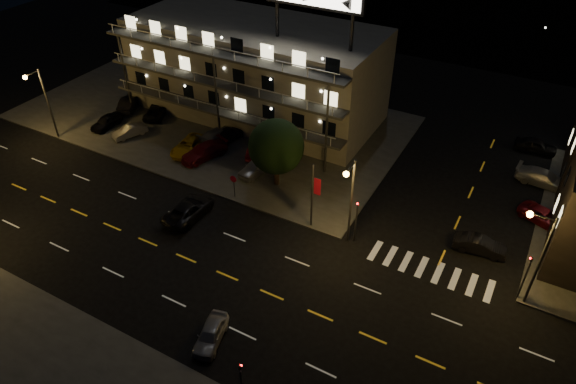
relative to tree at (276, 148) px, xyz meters
The scene contains 28 objects.
ground 12.95m from the tree, 86.90° to the right, with size 140.00×140.00×0.00m, color black.
curb_nw 15.96m from the tree, 149.82° to the left, with size 44.00×24.00×0.15m, color #343532.
motel 14.93m from the tree, 128.57° to the left, with size 28.00×13.80×18.10m.
streetlight_nw 25.71m from the tree, behind, with size 0.44×1.92×8.00m.
streetlight_nc 10.16m from the tree, 25.18° to the right, with size 0.44×1.92×8.00m.
streetlight_ne 23.15m from the tree, ahead, with size 1.92×0.44×8.00m.
signal_nw 10.48m from the tree, 21.20° to the right, with size 0.20×0.27×4.60m.
signal_sw 22.94m from the tree, 65.02° to the right, with size 0.20×0.27×4.60m.
signal_ne 23.02m from the tree, ahead, with size 0.27×0.20×4.60m.
banner_north 6.95m from the tree, 33.77° to the right, with size 0.83×0.16×6.40m.
stop_sign 4.99m from the tree, 122.47° to the right, with size 0.91×0.11×2.61m.
tree is the anchor object (origin of this frame).
lot_car_0 22.42m from the tree, behind, with size 1.60×3.98×1.35m, color black.
lot_car_1 18.75m from the tree, behind, with size 1.31×3.76×1.24m, color gray.
lot_car_2 11.40m from the tree, behind, with size 2.20×4.76×1.32m, color gold.
lot_car_3 9.34m from the tree, behind, with size 2.08×5.11×1.48m, color #5D0D14.
lot_car_4 4.27m from the tree, 168.46° to the left, with size 1.66×4.12×1.40m, color gray.
lot_car_5 23.64m from the tree, 168.11° to the left, with size 1.63×4.67×1.54m, color black.
lot_car_6 19.83m from the tree, 165.53° to the left, with size 2.09×4.53×1.26m, color black.
lot_car_7 10.65m from the tree, 157.33° to the left, with size 2.01×4.96×1.44m, color gray.
lot_car_8 10.20m from the tree, 151.97° to the left, with size 1.75×4.35×1.48m, color black.
lot_car_9 6.48m from the tree, 141.74° to the left, with size 1.38×3.95×1.30m, color #5D0D14.
side_car_0 19.35m from the tree, ahead, with size 1.46×4.19×1.38m, color black.
side_car_1 24.27m from the tree, 15.50° to the left, with size 2.04×4.42×1.23m, color #5D0D14.
side_car_2 25.71m from the tree, 29.10° to the left, with size 2.05×5.05×1.46m, color gray.
side_car_3 27.96m from the tree, 41.45° to the left, with size 1.68×4.18×1.42m, color black.
road_car_east 18.77m from the tree, 73.87° to the right, with size 1.53×3.80×1.29m, color gray.
road_car_west 9.57m from the tree, 119.10° to the right, with size 2.44×5.30×1.47m, color black.
Camera 1 is at (19.58, -22.08, 28.98)m, focal length 32.00 mm.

